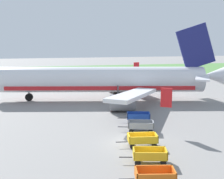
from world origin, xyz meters
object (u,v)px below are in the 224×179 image
(baggage_cart_second_in_row, at_px, (150,155))
(airplane, at_px, (107,80))
(baggage_cart_nearest, at_px, (155,176))
(baggage_cart_third_in_row, at_px, (142,140))
(baggage_cart_far_end, at_px, (138,117))
(baggage_cart_fourth_in_row, at_px, (141,126))

(baggage_cart_second_in_row, bearing_deg, airplane, 87.55)
(baggage_cart_nearest, height_order, baggage_cart_second_in_row, same)
(baggage_cart_second_in_row, height_order, baggage_cart_third_in_row, same)
(baggage_cart_far_end, bearing_deg, baggage_cart_fourth_in_row, -102.10)
(baggage_cart_nearest, relative_size, baggage_cart_fourth_in_row, 1.00)
(baggage_cart_second_in_row, distance_m, baggage_cart_third_in_row, 3.49)
(airplane, xyz_separation_m, baggage_cart_nearest, (-1.74, -26.02, -2.45))
(baggage_cart_nearest, distance_m, baggage_cart_third_in_row, 6.94)
(airplane, height_order, baggage_cart_second_in_row, airplane)
(baggage_cart_fourth_in_row, bearing_deg, baggage_cart_nearest, -102.03)
(baggage_cart_second_in_row, bearing_deg, baggage_cart_far_end, 78.23)
(baggage_cart_third_in_row, relative_size, baggage_cart_far_end, 1.00)
(baggage_cart_second_in_row, xyz_separation_m, baggage_cart_third_in_row, (0.48, 3.46, 0.00))
(airplane, relative_size, baggage_cart_nearest, 10.36)
(baggage_cart_fourth_in_row, bearing_deg, airplane, 92.09)
(airplane, height_order, baggage_cart_nearest, airplane)
(baggage_cart_fourth_in_row, xyz_separation_m, baggage_cart_far_end, (0.70, 3.28, 0.00))
(baggage_cart_nearest, bearing_deg, baggage_cart_third_in_row, 79.60)
(baggage_cart_second_in_row, relative_size, baggage_cart_fourth_in_row, 1.00)
(airplane, distance_m, baggage_cart_third_in_row, 19.35)
(airplane, bearing_deg, baggage_cart_fourth_in_row, -87.91)
(airplane, bearing_deg, baggage_cart_second_in_row, -92.45)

